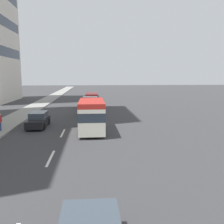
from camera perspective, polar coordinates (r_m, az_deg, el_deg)
ground_plane at (r=34.64m, az=-9.09°, el=-0.62°), size 198.00×198.00×0.00m
sidewalk_right at (r=35.77m, az=-19.80°, el=-0.60°), size 162.00×3.25×0.15m
lane_stripe_mid at (r=17.09m, az=-13.73°, el=-10.10°), size 3.20×0.16×0.01m
lane_stripe_far at (r=23.95m, az=-11.06°, el=-4.68°), size 3.20×0.16×0.01m
minibus_lead at (r=23.93m, az=-4.63°, el=-0.57°), size 6.49×2.44×2.99m
van_second at (r=33.10m, az=-4.96°, el=1.45°), size 5.13×2.12×2.41m
van_third at (r=42.16m, az=-4.59°, el=2.83°), size 5.14×2.13×2.25m
car_fourth at (r=27.27m, az=-16.28°, el=-1.72°), size 4.75×1.79×1.53m
pedestrian_by_tree at (r=25.90m, az=-24.00°, el=-1.91°), size 0.38×0.33×1.65m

